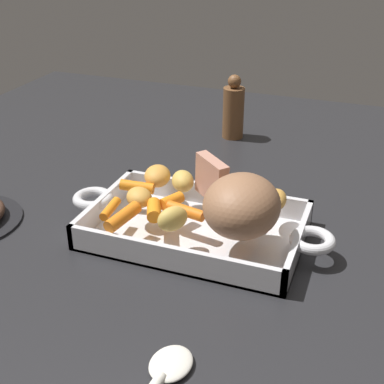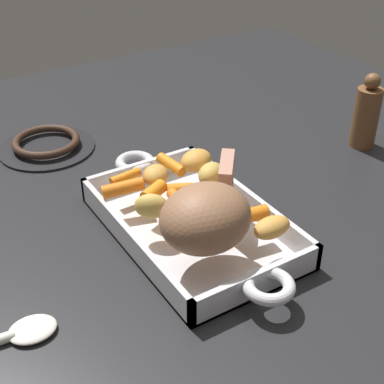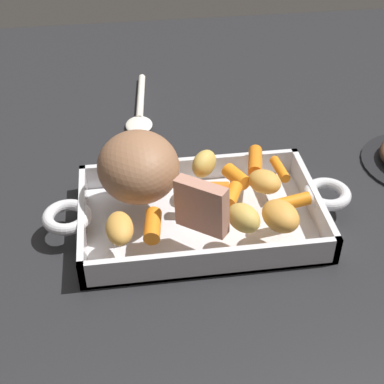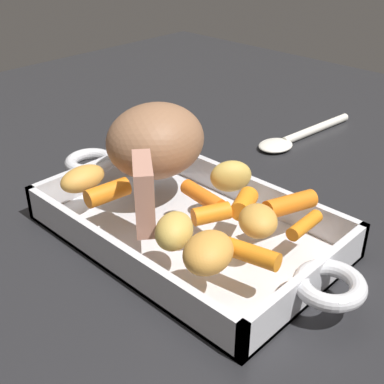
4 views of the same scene
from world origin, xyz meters
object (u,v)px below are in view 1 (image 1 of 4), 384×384
baby_carrot_northeast (137,187)px  baby_carrot_southwest (249,198)px  baby_carrot_center_right (171,201)px  potato_whole (139,197)px  potato_corner (157,176)px  baby_carrot_southeast (186,211)px  potato_near_roast (275,200)px  potato_halved (173,219)px  baby_carrot_long (154,210)px  potato_golden_large (183,181)px  baby_carrot_short (110,209)px  pepper_mill (233,110)px  pork_roast (242,206)px  roast_slice_outer (211,179)px  baby_carrot_northwest (123,217)px  roasting_dish (195,229)px

baby_carrot_northeast → baby_carrot_southwest: bearing=-173.1°
baby_carrot_center_right → potato_whole: size_ratio=0.84×
baby_carrot_northeast → potato_corner: bearing=-123.0°
baby_carrot_northeast → baby_carrot_southeast: size_ratio=0.92×
potato_near_roast → potato_whole: potato_whole is taller
baby_carrot_southwest → potato_halved: size_ratio=1.04×
potato_halved → baby_carrot_northeast: bearing=-42.0°
potato_halved → baby_carrot_long: bearing=-32.4°
baby_carrot_long → potato_golden_large: bearing=-95.9°
baby_carrot_long → baby_carrot_short: size_ratio=0.81×
baby_carrot_short → pepper_mill: bearing=-97.0°
baby_carrot_southeast → potato_near_roast: 0.16m
potato_whole → pork_roast: bearing=173.5°
baby_carrot_long → baby_carrot_southeast: bearing=-158.9°
potato_whole → pepper_mill: size_ratio=0.33×
baby_carrot_short → potato_whole: size_ratio=1.07×
baby_carrot_southeast → baby_carrot_short: 0.13m
baby_carrot_long → baby_carrot_center_right: baby_carrot_long is taller
potato_halved → potato_whole: 0.10m
roast_slice_outer → pepper_mill: size_ratio=0.48×
baby_carrot_southwest → pepper_mill: bearing=-69.9°
pork_roast → baby_carrot_southwest: size_ratio=2.48×
baby_carrot_northwest → potato_near_roast: (-0.22, -0.14, 0.00)m
pork_roast → baby_carrot_long: size_ratio=3.03×
baby_carrot_southeast → baby_carrot_center_right: size_ratio=1.55×
baby_carrot_center_right → potato_corner: size_ratio=0.71×
baby_carrot_northeast → potato_near_roast: bearing=-173.5°
potato_whole → pepper_mill: 0.47m
baby_carrot_northeast → baby_carrot_southwest: baby_carrot_southwest is taller
baby_carrot_long → pepper_mill: bearing=-88.8°
baby_carrot_long → potato_halved: (-0.05, 0.03, 0.01)m
baby_carrot_southwest → potato_corner: potato_corner is taller
roasting_dish → baby_carrot_southwest: bearing=-141.5°
potato_corner → potato_whole: bearing=91.6°
baby_carrot_northwest → baby_carrot_southwest: size_ratio=1.28×
roast_slice_outer → baby_carrot_northeast: roast_slice_outer is taller
roasting_dish → pepper_mill: pepper_mill is taller
baby_carrot_short → baby_carrot_center_right: bearing=-146.9°
baby_carrot_southeast → potato_golden_large: potato_golden_large is taller
baby_carrot_short → baby_carrot_southwest: baby_carrot_southwest is taller
baby_carrot_northeast → baby_carrot_short: (0.01, 0.09, -0.00)m
baby_carrot_short → roast_slice_outer: bearing=-142.2°
baby_carrot_long → roast_slice_outer: bearing=-125.8°
baby_carrot_southeast → potato_golden_large: 0.09m
roasting_dish → potato_near_roast: size_ratio=7.45×
baby_carrot_northeast → baby_carrot_short: bearing=84.3°
baby_carrot_center_right → baby_carrot_southwest: (-0.12, -0.05, 0.00)m
baby_carrot_short → baby_carrot_center_right: 0.10m
potato_near_roast → potato_golden_large: potato_golden_large is taller
potato_corner → potato_golden_large: size_ratio=1.15×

